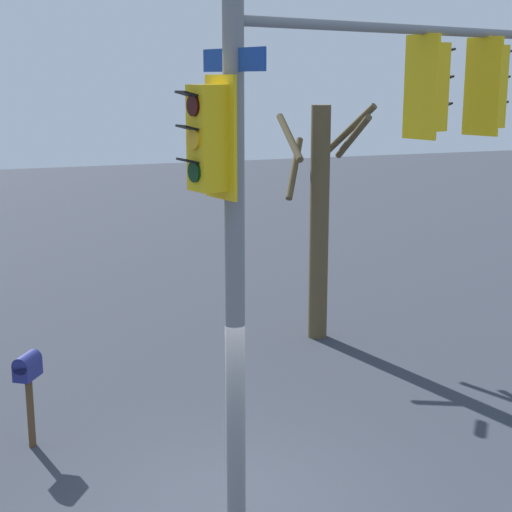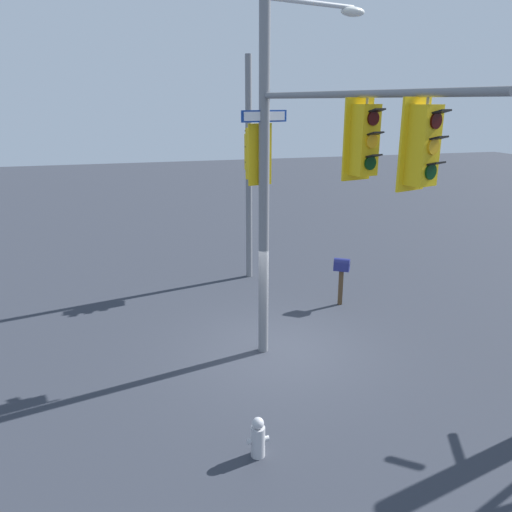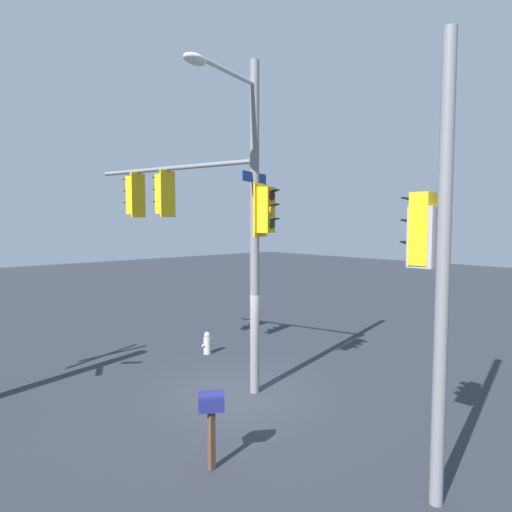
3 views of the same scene
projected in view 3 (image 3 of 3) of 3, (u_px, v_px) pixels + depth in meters
name	position (u px, v px, depth m)	size (l,w,h in m)	color
ground_plane	(242.00, 394.00, 11.18)	(80.00, 80.00, 0.00)	#2D313A
main_signal_pole_assembly	(212.00, 202.00, 11.51)	(3.02, 6.08, 8.20)	slate
secondary_pole_assembly	(434.00, 255.00, 6.64)	(0.37, 0.75, 7.05)	slate
fire_hydrant	(207.00, 343.00, 14.62)	(0.38, 0.24, 0.73)	#B2B2B7
mailbox	(211.00, 407.00, 7.68)	(0.50, 0.44, 1.41)	#4C3823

